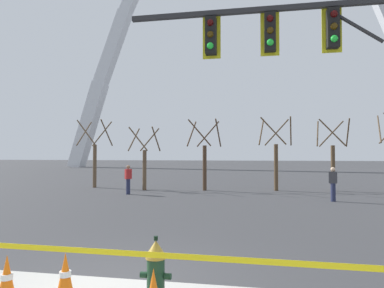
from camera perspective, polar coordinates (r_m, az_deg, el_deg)
name	(u,v)px	position (r m, az deg, el deg)	size (l,w,h in m)	color
ground_plane	(124,283)	(6.51, -11.00, -21.21)	(240.00, 240.00, 0.00)	#3D3D3F
fire_hydrant	(156,272)	(5.46, -5.86, -19.95)	(0.46, 0.48, 0.99)	black
caution_tape_barrier	(161,269)	(5.09, -4.98, -19.52)	(5.69, 0.16, 0.88)	#232326
traffic_cone_by_hydrant	(65,278)	(5.86, -19.83, -19.69)	(0.36, 0.36, 0.73)	black
traffic_cone_mid_sidewalk	(7,281)	(6.06, -27.80, -18.98)	(0.36, 0.36, 0.73)	black
traffic_signal_gantry	(353,55)	(8.93, 24.60, 12.90)	(7.82, 0.44, 6.00)	#232326
monument_arch	(243,26)	(59.66, 8.29, 18.36)	(59.55, 2.24, 51.21)	silver
tree_far_left	(95,158)	(24.11, -15.47, -2.13)	(2.04, 2.05, 4.43)	brown
tree_left_mid	(144,162)	(21.79, -7.70, -2.92)	(1.78, 1.79, 3.84)	brown
tree_center_left	(205,159)	(21.38, 2.04, -2.44)	(1.97, 1.98, 4.28)	#473323
tree_center_right	(276,158)	(21.82, 13.42, -2.24)	(2.02, 2.03, 4.39)	brown
tree_right_mid	(333,159)	(22.69, 21.82, -2.28)	(1.97, 1.98, 4.27)	brown
pedestrian_walking_left	(128,179)	(19.61, -10.29, -5.65)	(0.37, 0.39, 1.59)	#232847
pedestrian_standing_center	(333,184)	(17.68, 21.86, -5.99)	(0.39, 0.31, 1.59)	#232847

